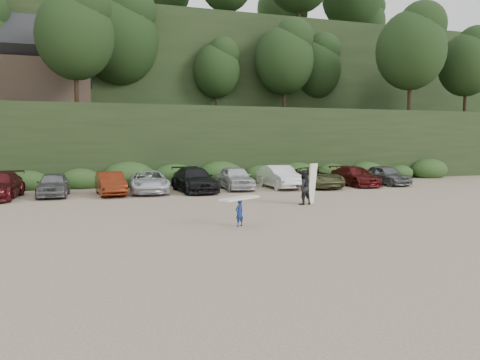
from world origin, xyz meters
name	(u,v)px	position (x,y,z in m)	size (l,w,h in m)	color
ground	(281,212)	(0.00, 0.00, 0.00)	(120.00, 120.00, 0.00)	tan
hillside_backdrop	(157,73)	(-0.26, 35.93, 11.22)	(90.00, 41.50, 28.00)	black
parked_cars	(151,181)	(-4.67, 9.93, 0.75)	(36.64, 6.10, 1.61)	#9A999E
child_surfer	(239,207)	(-2.94, -2.72, 0.78)	(1.89, 1.49, 1.15)	navy
adult_surfer	(304,187)	(2.20, 2.09, 0.92)	(1.38, 0.82, 2.14)	black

